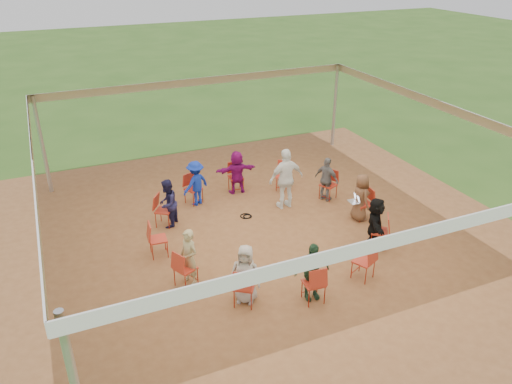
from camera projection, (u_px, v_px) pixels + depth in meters
name	position (u px, v px, depth m)	size (l,w,h in m)	color
ground	(267.00, 236.00, 13.00)	(80.00, 80.00, 0.00)	#2F541A
dirt_patch	(267.00, 235.00, 13.00)	(13.00, 13.00, 0.00)	brown
tent	(268.00, 151.00, 11.94)	(10.33, 10.33, 3.00)	#B2B2B7
chair_0	(364.00, 204.00, 13.61)	(0.42, 0.44, 0.90)	red
chair_1	(328.00, 185.00, 14.69)	(0.42, 0.44, 0.90)	red
chair_2	(283.00, 176.00, 15.26)	(0.42, 0.44, 0.90)	red
chair_3	(236.00, 177.00, 15.17)	(0.42, 0.44, 0.90)	red
chair_4	(193.00, 189.00, 14.45)	(0.42, 0.44, 0.90)	red
chair_5	(164.00, 211.00, 13.28)	(0.42, 0.44, 0.90)	red
chair_6	(158.00, 239.00, 11.98)	(0.42, 0.44, 0.90)	red
chair_7	(185.00, 268.00, 10.90)	(0.42, 0.44, 0.90)	red
chair_8	(244.00, 286.00, 10.33)	(0.42, 0.44, 0.90)	red
chair_9	(314.00, 283.00, 10.42)	(0.42, 0.44, 0.90)	red
chair_10	(364.00, 261.00, 11.15)	(0.42, 0.44, 0.90)	red
chair_11	(379.00, 231.00, 12.32)	(0.42, 0.44, 0.90)	red
person_seated_0	(361.00, 197.00, 13.48)	(0.65, 0.37, 1.34)	brown
person_seated_1	(327.00, 179.00, 14.51)	(0.78, 0.40, 1.34)	slate
person_seated_2	(237.00, 172.00, 14.97)	(1.24, 0.46, 1.34)	#830E66
person_seated_3	(196.00, 183.00, 14.28)	(0.86, 0.43, 1.34)	#10299E
person_seated_4	(168.00, 203.00, 13.16)	(0.65, 0.37, 1.34)	#1B1A3E
person_seated_5	(189.00, 258.00, 10.89)	(0.49, 0.32, 1.34)	tan
person_seated_6	(246.00, 274.00, 10.34)	(0.65, 0.37, 1.34)	#AEA59A
person_seated_7	(312.00, 271.00, 10.42)	(0.78, 0.40, 1.34)	#24492F
person_seated_8	(375.00, 223.00, 12.24)	(1.24, 0.46, 1.34)	black
standing_person	(286.00, 179.00, 14.02)	(1.04, 0.53, 1.78)	white
cable_coil	(246.00, 216.00, 13.88)	(0.37, 0.37, 0.03)	black
laptop	(355.00, 200.00, 13.45)	(0.28, 0.34, 0.22)	#B7B7BC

